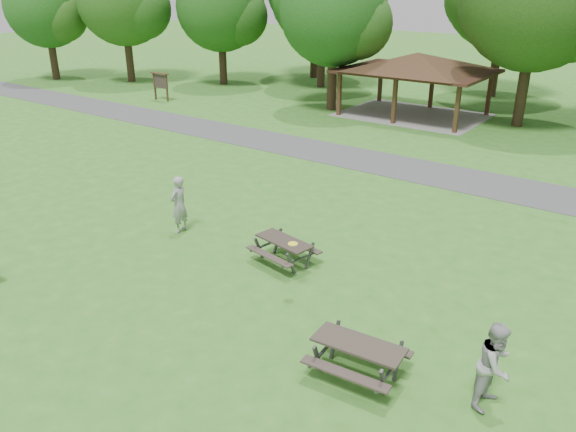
{
  "coord_description": "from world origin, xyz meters",
  "views": [
    {
      "loc": [
        9.99,
        -8.38,
        7.77
      ],
      "look_at": [
        1.0,
        4.0,
        1.3
      ],
      "focal_mm": 35.0,
      "sensor_mm": 36.0,
      "label": 1
    }
  ],
  "objects": [
    {
      "name": "frisbee_in_flight",
      "position": [
        2.43,
        2.24,
        1.48
      ],
      "size": [
        0.34,
        0.34,
        0.02
      ],
      "color": "yellow",
      "rests_on": "ground"
    },
    {
      "name": "tree_row_b",
      "position": [
        -20.92,
        25.53,
        5.67
      ],
      "size": [
        7.14,
        6.8,
        9.28
      ],
      "color": "black",
      "rests_on": "ground"
    },
    {
      "name": "notice_board",
      "position": [
        -20.0,
        18.0,
        1.31
      ],
      "size": [
        1.6,
        0.3,
        1.88
      ],
      "color": "#341B12",
      "rests_on": "ground"
    },
    {
      "name": "tree_row_d",
      "position": [
        -8.92,
        22.53,
        5.77
      ],
      "size": [
        6.93,
        6.6,
        9.27
      ],
      "color": "#2F1F15",
      "rests_on": "ground"
    },
    {
      "name": "tree_row_a",
      "position": [
        -27.91,
        22.03,
        6.15
      ],
      "size": [
        7.56,
        7.2,
        9.97
      ],
      "color": "black",
      "rests_on": "ground"
    },
    {
      "name": "frisbee_thrower",
      "position": [
        -2.94,
        3.33,
        0.96
      ],
      "size": [
        0.53,
        0.75,
        1.93
      ],
      "primitive_type": "imported",
      "rotation": [
        0.0,
        0.0,
        -1.47
      ],
      "color": "gray",
      "rests_on": "ground"
    },
    {
      "name": "ground",
      "position": [
        0.0,
        0.0,
        0.0
      ],
      "size": [
        160.0,
        160.0,
        0.0
      ],
      "primitive_type": "plane",
      "color": "#306D1F",
      "rests_on": "ground"
    },
    {
      "name": "picnic_table_far",
      "position": [
        5.49,
        0.31,
        0.61
      ],
      "size": [
        2.04,
        1.69,
        0.83
      ],
      "color": "#2E2721",
      "rests_on": "ground"
    },
    {
      "name": "picnic_table_middle",
      "position": [
        1.2,
        3.52,
        0.57
      ],
      "size": [
        2.01,
        1.73,
        0.78
      ],
      "color": "#2A231E",
      "rests_on": "ground"
    },
    {
      "name": "asphalt_path",
      "position": [
        0.0,
        14.0,
        0.01
      ],
      "size": [
        120.0,
        3.2,
        0.02
      ],
      "primitive_type": "cube",
      "color": "#414143",
      "rests_on": "ground"
    },
    {
      "name": "pavilion",
      "position": [
        -4.0,
        24.0,
        3.06
      ],
      "size": [
        8.6,
        7.01,
        3.76
      ],
      "color": "#3B2315",
      "rests_on": "ground"
    },
    {
      "name": "frisbee_catcher",
      "position": [
        8.05,
        1.1,
        0.92
      ],
      "size": [
        0.81,
        0.98,
        1.84
      ],
      "primitive_type": "imported",
      "rotation": [
        0.0,
        0.0,
        1.43
      ],
      "color": "#9C9B9E",
      "rests_on": "ground"
    },
    {
      "name": "tree_flank_left",
      "position": [
        -33.92,
        19.03,
        5.53
      ],
      "size": [
        6.72,
        6.4,
        8.93
      ],
      "color": "black",
      "rests_on": "ground"
    }
  ]
}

